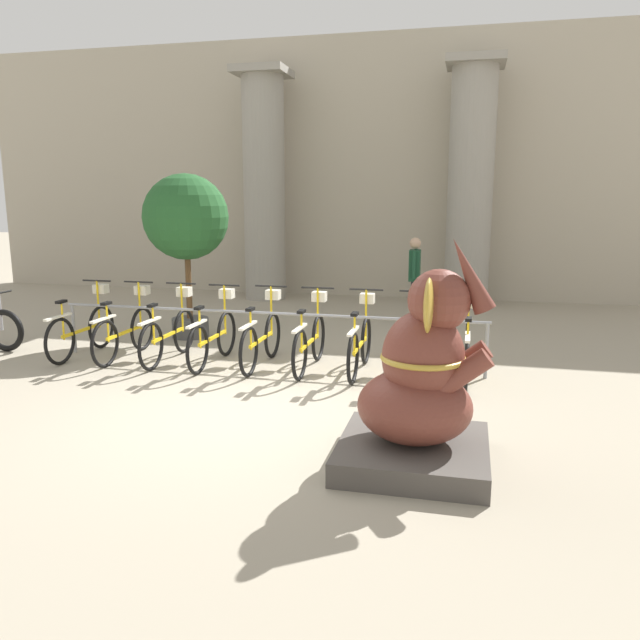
{
  "coord_description": "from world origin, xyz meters",
  "views": [
    {
      "loc": [
        2.32,
        -6.3,
        2.37
      ],
      "look_at": [
        0.73,
        0.41,
        1.0
      ],
      "focal_mm": 35.0,
      "sensor_mm": 36.0,
      "label": 1
    }
  ],
  "objects": [
    {
      "name": "ground_plane",
      "position": [
        0.0,
        0.0,
        0.0
      ],
      "size": [
        60.0,
        60.0,
        0.0
      ],
      "primitive_type": "plane",
      "color": "#9E937F"
    },
    {
      "name": "building_facade",
      "position": [
        0.0,
        8.6,
        3.0
      ],
      "size": [
        20.0,
        0.2,
        6.0
      ],
      "color": "#B2A893",
      "rests_on": "ground_plane"
    },
    {
      "name": "column_left",
      "position": [
        -2.3,
        7.6,
        2.62
      ],
      "size": [
        1.19,
        1.19,
        5.16
      ],
      "color": "gray",
      "rests_on": "ground_plane"
    },
    {
      "name": "column_right",
      "position": [
        2.3,
        7.6,
        2.62
      ],
      "size": [
        1.19,
        1.19,
        5.16
      ],
      "color": "gray",
      "rests_on": "ground_plane"
    },
    {
      "name": "bike_rack",
      "position": [
        -0.46,
        1.95,
        0.65
      ],
      "size": [
        6.25,
        0.05,
        0.77
      ],
      "color": "gray",
      "rests_on": "ground_plane"
    },
    {
      "name": "bicycle_0",
      "position": [
        -3.29,
        1.82,
        0.41
      ],
      "size": [
        0.48,
        1.72,
        1.09
      ],
      "color": "black",
      "rests_on": "ground_plane"
    },
    {
      "name": "bicycle_1",
      "position": [
        -2.58,
        1.84,
        0.41
      ],
      "size": [
        0.48,
        1.72,
        1.09
      ],
      "color": "black",
      "rests_on": "ground_plane"
    },
    {
      "name": "bicycle_2",
      "position": [
        -1.88,
        1.84,
        0.41
      ],
      "size": [
        0.48,
        1.72,
        1.09
      ],
      "color": "black",
      "rests_on": "ground_plane"
    },
    {
      "name": "bicycle_3",
      "position": [
        -1.17,
        1.81,
        0.41
      ],
      "size": [
        0.48,
        1.72,
        1.09
      ],
      "color": "black",
      "rests_on": "ground_plane"
    },
    {
      "name": "bicycle_4",
      "position": [
        -0.46,
        1.87,
        0.41
      ],
      "size": [
        0.48,
        1.72,
        1.09
      ],
      "color": "black",
      "rests_on": "ground_plane"
    },
    {
      "name": "bicycle_5",
      "position": [
        0.24,
        1.86,
        0.41
      ],
      "size": [
        0.48,
        1.72,
        1.09
      ],
      "color": "black",
      "rests_on": "ground_plane"
    },
    {
      "name": "bicycle_6",
      "position": [
        0.95,
        1.85,
        0.41
      ],
      "size": [
        0.48,
        1.72,
        1.09
      ],
      "color": "black",
      "rests_on": "ground_plane"
    },
    {
      "name": "bicycle_7",
      "position": [
        1.66,
        1.85,
        0.41
      ],
      "size": [
        0.48,
        1.72,
        1.09
      ],
      "color": "black",
      "rests_on": "ground_plane"
    },
    {
      "name": "bicycle_8",
      "position": [
        2.36,
        1.84,
        0.41
      ],
      "size": [
        0.48,
        1.72,
        1.09
      ],
      "color": "black",
      "rests_on": "ground_plane"
    },
    {
      "name": "elephant_statue",
      "position": [
        1.97,
        -0.99,
        0.69
      ],
      "size": [
        1.32,
        1.32,
        2.07
      ],
      "color": "#4C4742",
      "rests_on": "ground_plane"
    },
    {
      "name": "person_pedestrian",
      "position": [
        1.34,
        5.63,
        0.96
      ],
      "size": [
        0.21,
        0.47,
        1.61
      ],
      "color": "#28282D",
      "rests_on": "ground_plane"
    },
    {
      "name": "potted_tree",
      "position": [
        -2.26,
        3.36,
        1.95
      ],
      "size": [
        1.42,
        1.42,
        2.75
      ],
      "color": "#4C4C4C",
      "rests_on": "ground_plane"
    }
  ]
}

